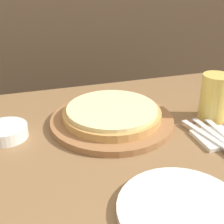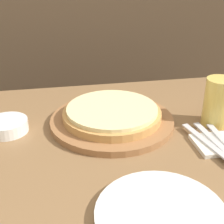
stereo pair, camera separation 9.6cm
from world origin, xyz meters
The scene contains 8 objects.
pizza_on_board centered at (0.06, 0.13, 0.73)m, with size 0.38×0.38×0.06m.
beer_glass centered at (0.38, 0.07, 0.79)m, with size 0.09×0.09×0.15m.
dinner_plate centered at (0.09, -0.28, 0.72)m, with size 0.27×0.27×0.02m.
side_bowl centered at (-0.25, 0.14, 0.72)m, with size 0.12×0.12×0.04m.
napkin_stack centered at (0.32, -0.05, 0.71)m, with size 0.11×0.11×0.01m.
fork centered at (0.29, -0.05, 0.72)m, with size 0.06×0.22×0.00m.
dinner_knife centered at (0.32, -0.05, 0.72)m, with size 0.03×0.22×0.00m.
spoon centered at (0.34, -0.05, 0.72)m, with size 0.02×0.19×0.00m.
Camera 2 is at (-0.10, -0.72, 1.17)m, focal length 50.00 mm.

